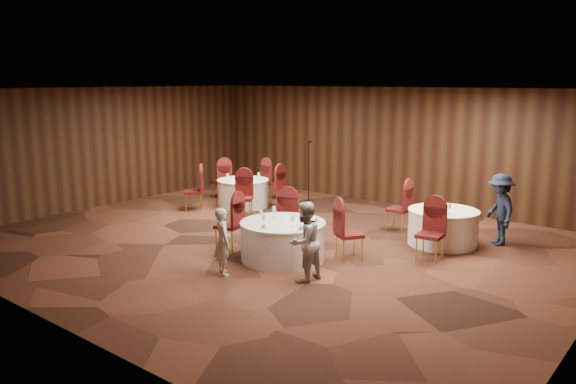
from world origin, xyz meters
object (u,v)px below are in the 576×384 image
Objects in this scene: table_right at (443,227)px; man_c at (500,210)px; woman_a at (223,241)px; mic_stand at (309,184)px; woman_b at (304,242)px; table_left at (243,193)px; table_main at (283,240)px.

man_c is at bearing 37.83° from table_right.
woman_a is 5.84m from man_c.
mic_stand is 6.36m from woman_b.
man_c is at bearing 5.87° from table_left.
table_left is 0.81× the size of mic_stand.
table_right is at bearing 55.37° from table_main.
mic_stand is 1.42× the size of woman_a.
man_c is (3.19, 4.89, 0.15)m from woman_a.
table_left is 1.00× the size of woman_b.
woman_a is 1.47m from woman_b.
woman_b is 4.64m from man_c.
table_main is 1.13× the size of table_right.
mic_stand is at bearing -140.31° from woman_b.
mic_stand reaches higher than man_c.
mic_stand is (1.04, 1.58, 0.14)m from table_left.
table_main is at bearing -58.86° from mic_stand.
mic_stand reaches higher than woman_b.
woman_a is 0.81× the size of man_c.
table_main is 3.48m from table_right.
woman_b is at bearing -124.10° from woman_a.
table_main is 1.27m from woman_b.
table_left is at bearing 142.34° from table_main.
woman_a reaches higher than table_right.
man_c is (6.64, 0.68, 0.38)m from table_left.
woman_b is at bearing -105.12° from table_right.
man_c is at bearing 51.03° from table_main.
woman_b is 0.93× the size of man_c.
mic_stand is (-2.71, 4.48, 0.14)m from table_main.
mic_stand is 5.68m from man_c.
man_c reaches higher than table_left.
woman_b reaches higher than table_right.
table_right is (1.98, 2.87, -0.00)m from table_main.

